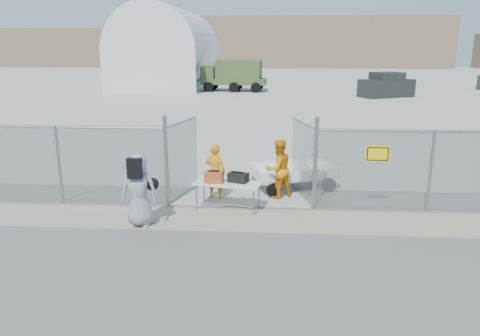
# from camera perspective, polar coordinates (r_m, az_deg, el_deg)

# --- Properties ---
(ground) EXTENTS (160.00, 160.00, 0.00)m
(ground) POSITION_cam_1_polar(r_m,az_deg,el_deg) (11.02, -0.70, -8.24)
(ground) COLOR #535353
(tarmac_inside) EXTENTS (160.00, 80.00, 0.01)m
(tarmac_inside) POSITION_cam_1_polar(r_m,az_deg,el_deg) (52.28, 2.98, 10.19)
(tarmac_inside) COLOR #ACADA5
(tarmac_inside) RESTS_ON ground
(dirt_strip) EXTENTS (44.00, 1.60, 0.01)m
(dirt_strip) POSITION_cam_1_polar(r_m,az_deg,el_deg) (11.94, -0.32, -6.32)
(dirt_strip) COLOR tan
(dirt_strip) RESTS_ON ground
(distant_hills) EXTENTS (140.00, 6.00, 9.00)m
(distant_hills) POSITION_cam_1_polar(r_m,az_deg,el_deg) (88.19, 6.79, 14.97)
(distant_hills) COLOR #7F684F
(distant_hills) RESTS_ON ground
(chain_link_fence) EXTENTS (40.00, 0.20, 2.20)m
(chain_link_fence) POSITION_cam_1_polar(r_m,az_deg,el_deg) (12.55, 0.00, 0.00)
(chain_link_fence) COLOR gray
(chain_link_fence) RESTS_ON ground
(quonset_hangar) EXTENTS (9.00, 18.00, 8.00)m
(quonset_hangar) POSITION_cam_1_polar(r_m,az_deg,el_deg) (51.25, -8.61, 14.43)
(quonset_hangar) COLOR silver
(quonset_hangar) RESTS_ON ground
(folding_table) EXTENTS (1.89, 1.09, 0.75)m
(folding_table) POSITION_cam_1_polar(r_m,az_deg,el_deg) (12.58, -1.49, -3.41)
(folding_table) COLOR white
(folding_table) RESTS_ON ground
(orange_bag) EXTENTS (0.50, 0.35, 0.30)m
(orange_bag) POSITION_cam_1_polar(r_m,az_deg,el_deg) (12.44, -3.19, -1.11)
(orange_bag) COLOR #C04D1E
(orange_bag) RESTS_ON folding_table
(black_duffel) EXTENTS (0.59, 0.46, 0.25)m
(black_duffel) POSITION_cam_1_polar(r_m,az_deg,el_deg) (12.45, -0.23, -1.17)
(black_duffel) COLOR black
(black_duffel) RESTS_ON folding_table
(security_worker_left) EXTENTS (0.67, 0.54, 1.61)m
(security_worker_left) POSITION_cam_1_polar(r_m,az_deg,el_deg) (13.36, -3.01, -0.40)
(security_worker_left) COLOR orange
(security_worker_left) RESTS_ON ground
(security_worker_right) EXTENTS (1.05, 1.01, 1.71)m
(security_worker_right) POSITION_cam_1_polar(r_m,az_deg,el_deg) (13.44, 4.68, -0.10)
(security_worker_right) COLOR orange
(security_worker_right) RESTS_ON ground
(visitor) EXTENTS (0.91, 0.62, 1.82)m
(visitor) POSITION_cam_1_polar(r_m,az_deg,el_deg) (11.56, -12.21, -2.65)
(visitor) COLOR #8E8EA0
(visitor) RESTS_ON ground
(utility_trailer) EXTENTS (3.58, 2.65, 0.78)m
(utility_trailer) POSITION_cam_1_polar(r_m,az_deg,el_deg) (14.50, 6.46, -0.95)
(utility_trailer) COLOR white
(utility_trailer) RESTS_ON ground
(military_truck) EXTENTS (6.08, 2.67, 2.82)m
(military_truck) POSITION_cam_1_polar(r_m,az_deg,el_deg) (44.23, -0.74, 11.17)
(military_truck) COLOR #43562C
(military_truck) RESTS_ON ground
(parked_vehicle_near) EXTENTS (4.83, 3.73, 1.99)m
(parked_vehicle_near) POSITION_cam_1_polar(r_m,az_deg,el_deg) (41.08, 17.41, 9.63)
(parked_vehicle_near) COLOR #242724
(parked_vehicle_near) RESTS_ON ground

